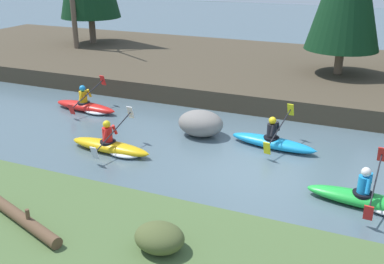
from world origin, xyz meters
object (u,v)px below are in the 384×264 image
at_px(kayaker_lead, 370,200).
at_px(boulder_midstream, 201,123).
at_px(kayaker_far_back, 87,106).
at_px(driftwood_log, 24,220).
at_px(kayaker_middle, 273,141).
at_px(kayaker_trailing, 113,147).

bearing_deg(kayaker_lead, boulder_midstream, 157.88).
relative_size(kayaker_far_back, boulder_midstream, 1.85).
xyz_separation_m(kayaker_far_back, boulder_midstream, (4.88, -0.57, 0.23)).
xyz_separation_m(kayaker_far_back, driftwood_log, (3.97, -7.65, 0.49)).
bearing_deg(kayaker_far_back, boulder_midstream, -2.63).
xyz_separation_m(boulder_midstream, driftwood_log, (-0.92, -7.08, 0.26)).
bearing_deg(driftwood_log, kayaker_lead, 54.00).
distance_m(kayaker_middle, kayaker_trailing, 4.91).
xyz_separation_m(kayaker_lead, kayaker_far_back, (-10.25, 3.20, 0.00)).
height_order(kayaker_lead, kayaker_far_back, same).
bearing_deg(kayaker_trailing, kayaker_lead, 0.04).
bearing_deg(boulder_midstream, kayaker_trailing, -129.58).
height_order(kayaker_lead, driftwood_log, kayaker_lead).
xyz_separation_m(kayaker_trailing, driftwood_log, (1.00, -4.76, 0.49)).
relative_size(kayaker_middle, boulder_midstream, 1.85).
bearing_deg(kayaker_trailing, driftwood_log, -75.64).
xyz_separation_m(kayaker_lead, boulder_midstream, (-5.37, 2.63, 0.23)).
distance_m(kayaker_trailing, boulder_midstream, 3.02).
distance_m(kayaker_lead, kayaker_trailing, 7.29).
bearing_deg(boulder_midstream, kayaker_lead, -26.09).
height_order(kayaker_middle, kayaker_trailing, same).
height_order(kayaker_middle, driftwood_log, kayaker_middle).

